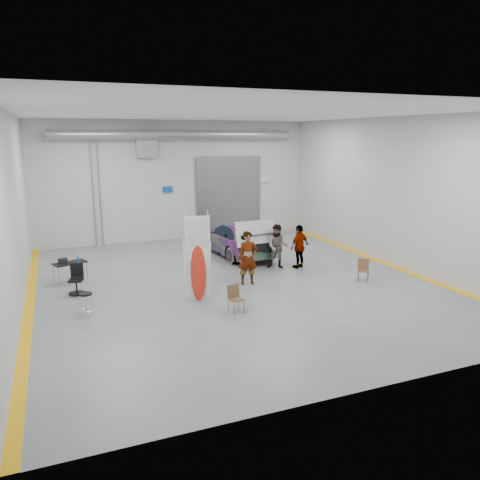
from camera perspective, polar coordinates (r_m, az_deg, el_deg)
name	(u,v)px	position (r m, az deg, el deg)	size (l,w,h in m)	color
ground	(233,282)	(17.19, -0.84, -5.17)	(16.00, 16.00, 0.00)	slate
room_shell	(218,166)	(18.58, -2.66, 8.98)	(14.02, 16.18, 6.01)	#BBBDC0
sedan_car	(235,238)	(21.06, -0.59, 0.21)	(2.05, 5.02, 1.45)	white
person_a	(248,258)	(16.75, 0.97, -2.19)	(0.71, 0.46, 1.94)	#957751
person_b	(278,246)	(18.81, 4.63, -0.79)	(0.88, 0.68, 1.81)	slate
person_c	(299,246)	(18.97, 7.26, -0.78)	(1.03, 0.42, 1.78)	olive
surfboard_display	(199,265)	(15.12, -4.99, -2.99)	(0.83, 0.32, 2.95)	white
folding_chair_near	(236,304)	(14.26, -0.48, -7.85)	(0.46, 0.48, 0.85)	brown
folding_chair_far	(363,275)	(17.76, 14.75, -4.14)	(0.54, 0.59, 0.83)	brown
shop_stool	(86,306)	(14.56, -18.21, -7.59)	(0.39, 0.39, 0.76)	black
work_table	(68,263)	(18.19, -20.23, -2.60)	(1.27, 0.94, 0.94)	gray
office_chair	(76,281)	(16.79, -19.36, -4.74)	(0.55, 0.58, 1.02)	black
trunk_lid	(255,231)	(18.86, 1.89, 1.06)	(1.70, 1.03, 0.04)	silver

